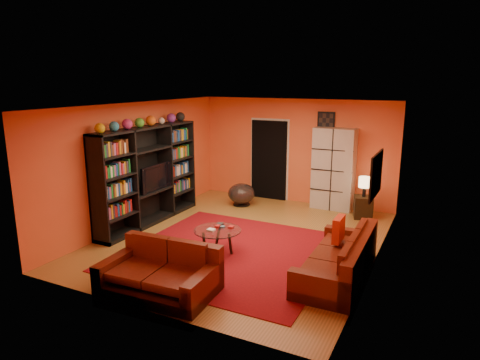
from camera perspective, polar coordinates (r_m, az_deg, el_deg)
The scene contains 20 objects.
floor at distance 8.51m, azimuth 0.41°, elevation -7.84°, with size 6.00×6.00×0.00m, color brown.
ceiling at distance 7.94m, azimuth 0.44°, elevation 9.92°, with size 6.00×6.00×0.00m, color white.
wall_back at distance 10.85m, azimuth 7.42°, elevation 3.83°, with size 6.00×6.00×0.00m, color #E55D32.
wall_front at distance 5.68m, azimuth -13.06°, elevation -5.21°, with size 6.00×6.00×0.00m, color #E55D32.
wall_left at distance 9.47m, azimuth -13.30°, elevation 2.19°, with size 6.00×6.00×0.00m, color #E55D32.
wall_right at distance 7.41m, azimuth 18.07°, elevation -1.19°, with size 6.00×6.00×0.00m, color #E55D32.
rug at distance 7.88m, azimuth -1.20°, elevation -9.56°, with size 3.60×3.60×0.01m, color #630B12.
doorway at distance 11.11m, azimuth 3.90°, elevation 2.67°, with size 0.95×0.10×2.04m, color black.
wall_art_right at distance 7.05m, azimuth 17.70°, elevation 0.63°, with size 0.03×1.00×0.70m, color black.
wall_art_back at distance 10.52m, azimuth 11.40°, elevation 7.51°, with size 0.42×0.03×0.52m, color black.
entertainment_unit at distance 9.38m, azimuth -12.16°, elevation 0.59°, with size 0.45×3.00×2.10m, color black.
tv at distance 9.43m, azimuth -11.57°, elevation 0.39°, with size 0.13×0.98×0.57m, color black.
sofa at distance 7.04m, azimuth 13.48°, elevation -10.38°, with size 0.93×2.20×0.85m.
loveseat at distance 6.58m, azimuth -10.36°, elevation -12.01°, with size 1.71×1.09×0.85m.
throw_pillow at distance 7.36m, azimuth 13.01°, elevation -6.41°, with size 0.12×0.42×0.42m, color red.
coffee_table at distance 7.74m, azimuth -3.03°, elevation -6.99°, with size 0.85×0.85×0.43m.
storage_cabinet at distance 10.44m, azimuth 12.37°, elevation 1.44°, with size 0.98×0.43×1.95m, color #B2AEA4.
bowl_chair at distance 10.61m, azimuth 0.20°, elevation -1.84°, with size 0.67×0.67×0.55m.
side_table at distance 10.06m, azimuth 16.09°, elevation -3.49°, with size 0.40×0.40×0.50m, color black.
table_lamp at distance 9.92m, azimuth 16.30°, elevation -0.37°, with size 0.27×0.27×0.45m.
Camera 1 is at (3.49, -7.12, 3.08)m, focal length 32.00 mm.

